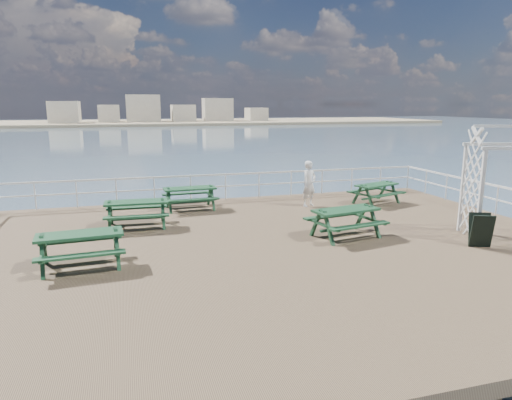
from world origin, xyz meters
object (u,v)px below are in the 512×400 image
object	(u,v)px
picnic_table_c	(377,189)
person	(309,184)
picnic_table_d	(80,243)
picnic_table_a	(190,193)
picnic_table_b	(137,208)
picnic_table_e	(346,217)

from	to	relation	value
picnic_table_c	person	world-z (taller)	person
picnic_table_c	picnic_table_d	xyz separation A→B (m)	(-10.85, -4.58, 0.05)
picnic_table_a	picnic_table_d	distance (m)	6.62
picnic_table_b	picnic_table_e	bearing A→B (deg)	-23.72
picnic_table_a	picnic_table_d	world-z (taller)	picnic_table_d
picnic_table_e	person	xyz separation A→B (m)	(0.58, 4.26, 0.27)
picnic_table_b	person	world-z (taller)	person
picnic_table_d	picnic_table_e	size ratio (longest dim) A/B	0.93
picnic_table_e	person	distance (m)	4.31
picnic_table_d	person	size ratio (longest dim) A/B	1.19
picnic_table_c	picnic_table_d	size ratio (longest dim) A/B	1.06
picnic_table_c	picnic_table_e	distance (m)	5.24
picnic_table_c	picnic_table_d	bearing A→B (deg)	-176.38
picnic_table_d	picnic_table_a	bearing A→B (deg)	54.11
picnic_table_d	picnic_table_e	bearing A→B (deg)	0.22
picnic_table_e	person	bearing A→B (deg)	71.93
picnic_table_b	picnic_table_c	xyz separation A→B (m)	(9.42, 1.05, -0.04)
picnic_table_c	person	xyz separation A→B (m)	(-2.82, 0.28, 0.32)
picnic_table_b	picnic_table_a	bearing A→B (deg)	48.37
picnic_table_a	picnic_table_b	distance (m)	2.93
picnic_table_a	picnic_table_b	xyz separation A→B (m)	(-2.03, -2.11, 0.02)
picnic_table_a	picnic_table_e	distance (m)	6.43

